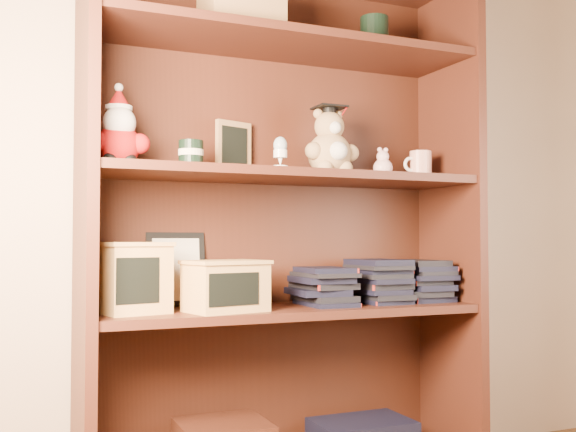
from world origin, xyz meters
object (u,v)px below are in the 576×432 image
bookcase (281,230)px  treats_box (132,277)px  grad_teddy_bear (330,148)px  teacher_mug (420,165)px

bookcase → treats_box: bearing=-173.6°
bookcase → grad_teddy_bear: 0.30m
teacher_mug → bookcase: bearing=173.9°
bookcase → treats_box: size_ratio=7.57×
bookcase → teacher_mug: bearing=-6.1°
bookcase → teacher_mug: size_ratio=15.94×
bookcase → treats_box: bookcase is taller
teacher_mug → grad_teddy_bear: bearing=-178.9°
bookcase → grad_teddy_bear: bookcase is taller
grad_teddy_bear → teacher_mug: grad_teddy_bear is taller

